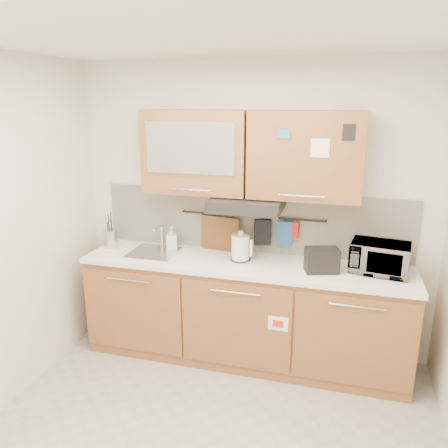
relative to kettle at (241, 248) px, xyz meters
The scene contains 18 objects.
ceiling 2.00m from the kettle, 87.94° to the right, with size 3.20×3.20×0.00m, color white.
wall_back 0.39m from the kettle, 80.68° to the left, with size 3.20×3.20×0.00m, color silver.
base_cabinet 0.63m from the kettle, 40.20° to the right, with size 2.80×0.64×0.88m.
countertop 0.14m from the kettle, 41.95° to the right, with size 2.82×0.62×0.04m, color white.
backsplash 0.31m from the kettle, 80.25° to the left, with size 2.80×0.02×0.56m, color silver.
upper_cabinets 0.81m from the kettle, 67.01° to the left, with size 1.82×0.37×0.70m.
range_hood 0.39m from the kettle, 24.43° to the left, with size 0.60×0.46×0.10m, color black.
sink 0.81m from the kettle, behind, with size 0.42×0.40×0.26m.
utensil_rail 0.32m from the kettle, 78.61° to the left, with size 0.02×0.02×1.30m, color black.
utensil_crock 1.26m from the kettle, behind, with size 0.14×0.14×0.34m.
kettle is the anchor object (origin of this frame).
toaster 0.70m from the kettle, ahead, with size 0.30×0.23×0.20m.
microwave 1.14m from the kettle, ahead, with size 0.45×0.30×0.25m, color #999999.
soap_bottle 0.69m from the kettle, behind, with size 0.10×0.10×0.21m, color #999999.
cutting_board 0.32m from the kettle, 139.52° to the left, with size 0.37×0.03×0.46m, color brown.
oven_mitt 0.42m from the kettle, 30.68° to the left, with size 0.13×0.03×0.22m, color #205495.
dark_pouch 0.27m from the kettle, 53.54° to the left, with size 0.15×0.04×0.23m, color black.
pot_holder 0.48m from the kettle, 26.41° to the left, with size 0.12×0.02×0.14m, color #B41918.
Camera 1 is at (0.76, -2.24, 2.26)m, focal length 35.00 mm.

